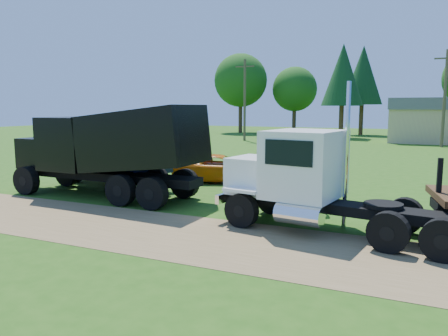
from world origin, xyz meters
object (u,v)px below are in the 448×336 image
at_px(black_dump_truck, 111,147).
at_px(navy_truck, 113,157).
at_px(orange_pickup, 221,168).
at_px(white_semi_tractor, 306,179).

bearing_deg(black_dump_truck, navy_truck, 129.24).
bearing_deg(orange_pickup, navy_truck, 103.84).
distance_m(black_dump_truck, navy_truck, 3.10).
relative_size(black_dump_truck, orange_pickup, 1.81).
distance_m(navy_truck, orange_pickup, 5.33).
bearing_deg(white_semi_tractor, navy_truck, 169.17).
relative_size(white_semi_tractor, navy_truck, 1.22).
relative_size(navy_truck, orange_pickup, 1.28).
bearing_deg(navy_truck, white_semi_tractor, 0.42).
bearing_deg(white_semi_tractor, black_dump_truck, 180.00).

